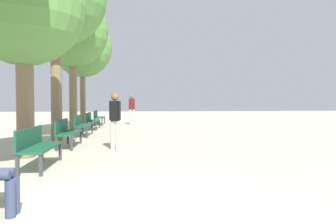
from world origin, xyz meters
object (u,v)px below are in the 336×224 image
at_px(bench_row_2, 66,131).
at_px(tree_row_3, 73,32).
at_px(bench_row_3, 82,124).
at_px(pedestrian_near, 115,117).
at_px(bench_row_1, 37,144).
at_px(pedestrian_mid, 132,107).
at_px(tree_row_4, 82,48).
at_px(bench_row_4, 92,119).
at_px(tree_row_1, 24,7).
at_px(bench_row_5, 98,116).

xyz_separation_m(bench_row_2, tree_row_3, (-0.63, 4.81, 3.93)).
relative_size(bench_row_3, pedestrian_near, 1.07).
bearing_deg(tree_row_3, bench_row_2, -82.56).
bearing_deg(bench_row_1, pedestrian_mid, 81.04).
bearing_deg(tree_row_4, bench_row_4, -67.38).
height_order(bench_row_4, tree_row_3, tree_row_3).
relative_size(bench_row_3, tree_row_1, 0.33).
bearing_deg(tree_row_3, bench_row_4, 65.39).
xyz_separation_m(tree_row_4, pedestrian_mid, (2.58, 1.63, -3.17)).
height_order(bench_row_5, pedestrian_near, pedestrian_near).
xyz_separation_m(bench_row_5, tree_row_1, (-0.63, -11.03, 3.18)).
distance_m(bench_row_2, bench_row_3, 3.09).
relative_size(bench_row_4, pedestrian_near, 1.07).
bearing_deg(bench_row_2, pedestrian_near, -24.27).
bearing_deg(bench_row_1, bench_row_5, 90.00).
relative_size(bench_row_2, pedestrian_mid, 0.98).
distance_m(tree_row_4, pedestrian_near, 9.21).
height_order(tree_row_4, pedestrian_mid, tree_row_4).
xyz_separation_m(bench_row_1, pedestrian_mid, (1.96, 12.40, 0.52)).
bearing_deg(bench_row_5, pedestrian_near, -81.52).
bearing_deg(tree_row_3, tree_row_1, -90.00).
bearing_deg(tree_row_4, pedestrian_mid, 32.24).
height_order(tree_row_1, pedestrian_mid, tree_row_1).
xyz_separation_m(bench_row_1, tree_row_3, (-0.63, 7.89, 3.93)).
height_order(bench_row_5, tree_row_3, tree_row_3).
bearing_deg(pedestrian_mid, bench_row_3, -107.44).
relative_size(tree_row_1, pedestrian_near, 3.21).
height_order(bench_row_5, tree_row_1, tree_row_1).
relative_size(bench_row_1, pedestrian_mid, 0.98).
xyz_separation_m(bench_row_3, pedestrian_mid, (1.96, 6.22, 0.52)).
xyz_separation_m(bench_row_4, tree_row_3, (-0.63, -1.37, 3.93)).
bearing_deg(pedestrian_near, bench_row_2, 155.73).
distance_m(bench_row_3, tree_row_3, 4.34).
relative_size(bench_row_2, bench_row_5, 1.00).
distance_m(bench_row_1, pedestrian_mid, 12.56).
bearing_deg(pedestrian_mid, bench_row_1, -98.96).
bearing_deg(bench_row_1, bench_row_3, 90.00).
distance_m(bench_row_5, pedestrian_near, 10.05).
height_order(bench_row_3, tree_row_3, tree_row_3).
xyz_separation_m(bench_row_2, tree_row_1, (-0.63, -1.76, 3.18)).
bearing_deg(bench_row_5, bench_row_3, -90.00).
height_order(bench_row_1, tree_row_3, tree_row_3).
relative_size(bench_row_2, tree_row_3, 0.29).
relative_size(bench_row_2, bench_row_4, 1.00).
height_order(bench_row_1, bench_row_4, same).
relative_size(bench_row_5, tree_row_1, 0.33).
xyz_separation_m(bench_row_3, tree_row_1, (-0.63, -4.85, 3.18)).
relative_size(tree_row_3, pedestrian_near, 3.74).
bearing_deg(pedestrian_near, bench_row_5, 98.48).
relative_size(pedestrian_near, pedestrian_mid, 0.91).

